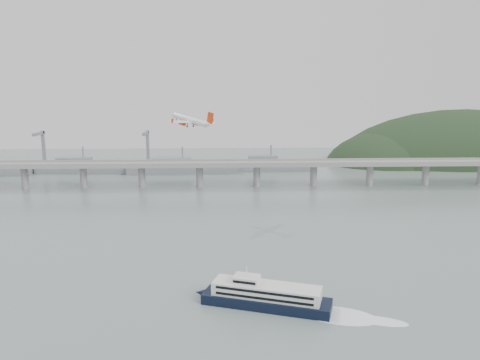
{
  "coord_description": "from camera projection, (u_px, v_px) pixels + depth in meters",
  "views": [
    {
      "loc": [
        -9.28,
        -200.2,
        88.91
      ],
      "look_at": [
        0.0,
        55.0,
        36.0
      ],
      "focal_mm": 35.0,
      "sensor_mm": 36.0,
      "label": 1
    }
  ],
  "objects": [
    {
      "name": "bridge",
      "position": [
        233.0,
        167.0,
        406.36
      ],
      "size": [
        800.0,
        22.0,
        23.9
      ],
      "color": "gray",
      "rests_on": "ground"
    },
    {
      "name": "ground",
      "position": [
        244.0,
        281.0,
        214.27
      ],
      "size": [
        900.0,
        900.0,
        0.0
      ],
      "primitive_type": "plane",
      "color": "slate",
      "rests_on": "ground"
    },
    {
      "name": "headland",
      "position": [
        472.0,
        177.0,
        552.99
      ],
      "size": [
        365.0,
        155.0,
        156.0
      ],
      "color": "black",
      "rests_on": "ground"
    },
    {
      "name": "distant_fleet",
      "position": [
        77.0,
        168.0,
        466.88
      ],
      "size": [
        453.0,
        60.9,
        40.0
      ],
      "color": "slate",
      "rests_on": "ground"
    },
    {
      "name": "airliner",
      "position": [
        191.0,
        120.0,
        298.34
      ],
      "size": [
        32.64,
        31.02,
        10.66
      ],
      "rotation": [
        0.05,
        -0.16,
        2.4
      ],
      "color": "white",
      "rests_on": "ground"
    },
    {
      "name": "ferry",
      "position": [
        266.0,
        296.0,
        189.37
      ],
      "size": [
        83.36,
        35.1,
        16.22
      ],
      "rotation": [
        0.0,
        0.0,
        -0.32
      ],
      "color": "black",
      "rests_on": "ground"
    }
  ]
}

